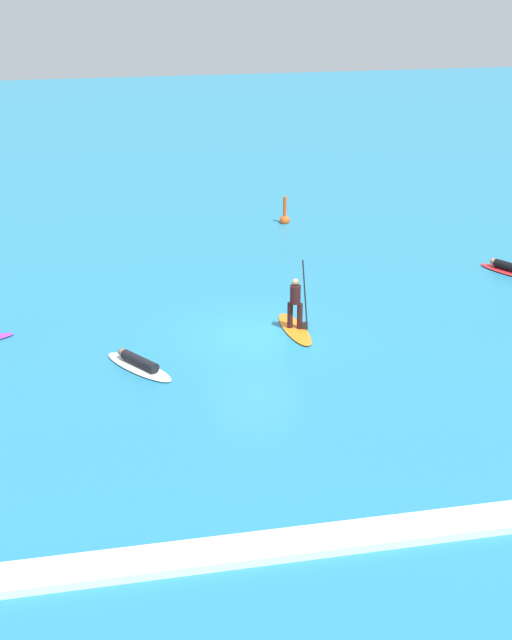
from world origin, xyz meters
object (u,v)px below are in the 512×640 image
at_px(surfer_on_white_board, 139,364).
at_px(surfer_on_red_board, 510,269).
at_px(surfer_on_orange_board, 295,317).
at_px(marker_buoy, 285,218).

bearing_deg(surfer_on_white_board, surfer_on_red_board, -101.79).
distance_m(surfer_on_orange_board, marker_buoy, 11.88).
bearing_deg(surfer_on_red_board, surfer_on_orange_board, 82.77).
bearing_deg(surfer_on_orange_board, surfer_on_white_board, -73.11).
relative_size(surfer_on_white_board, marker_buoy, 2.08).
height_order(surfer_on_white_board, marker_buoy, marker_buoy).
xyz_separation_m(surfer_on_orange_board, surfer_on_white_board, (-4.97, -1.79, -0.31)).
distance_m(surfer_on_orange_board, surfer_on_white_board, 5.29).
bearing_deg(marker_buoy, surfer_on_orange_board, -101.81).
distance_m(surfer_on_red_board, surfer_on_orange_board, 9.64).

